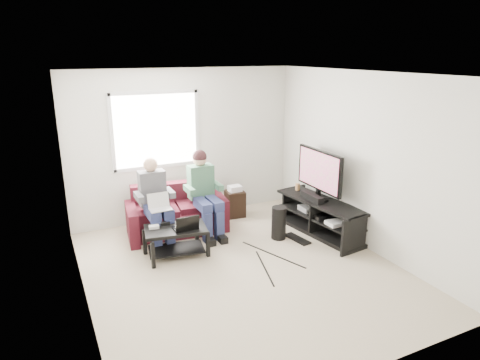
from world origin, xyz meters
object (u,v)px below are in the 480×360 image
object	(u,v)px
tv_stand	(321,218)
end_table	(235,202)
sofa	(176,214)
coffee_table	(176,235)
subwoofer	(279,223)
tv	(319,172)

from	to	relation	value
tv_stand	end_table	distance (m)	1.59
sofa	coffee_table	xyz separation A→B (m)	(-0.28, -0.86, 0.03)
sofa	end_table	xyz separation A→B (m)	(1.15, 0.18, -0.03)
subwoofer	sofa	bearing A→B (deg)	143.82
tv	sofa	bearing A→B (deg)	154.29
sofa	subwoofer	world-z (taller)	sofa
subwoofer	end_table	size ratio (longest dim) A/B	0.92
coffee_table	tv_stand	size ratio (longest dim) A/B	0.54
sofa	end_table	bearing A→B (deg)	8.93
coffee_table	tv_stand	world-z (taller)	tv_stand
end_table	tv_stand	bearing A→B (deg)	-53.85
sofa	tv_stand	world-z (taller)	sofa
tv_stand	tv	size ratio (longest dim) A/B	1.58
sofa	tv_stand	xyz separation A→B (m)	(2.09, -1.10, -0.04)
tv_stand	subwoofer	world-z (taller)	tv_stand
subwoofer	end_table	distance (m)	1.20
coffee_table	end_table	world-z (taller)	end_table
tv_stand	end_table	xyz separation A→B (m)	(-0.94, 1.28, 0.01)
coffee_table	end_table	bearing A→B (deg)	36.07
sofa	coffee_table	distance (m)	0.91
tv_stand	end_table	world-z (taller)	end_table
tv	subwoofer	xyz separation A→B (m)	(-0.72, 0.01, -0.75)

